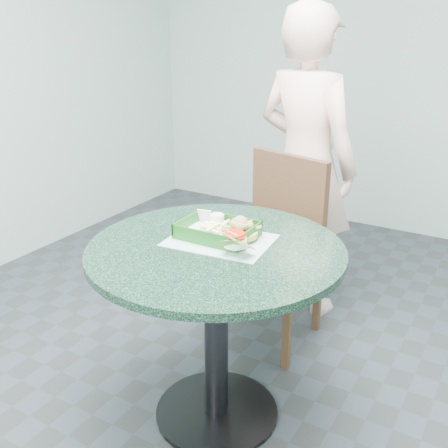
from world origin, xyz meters
The scene contains 11 objects.
floor centered at (0.00, 0.00, 0.00)m, with size 4.00×5.00×0.02m, color #303335.
wall_back centered at (0.00, 2.50, 1.40)m, with size 4.00×0.04×2.80m, color silver.
cafe_table centered at (0.00, 0.00, 0.58)m, with size 0.96×0.96×0.75m.
dining_chair centered at (-0.08, 0.72, 0.53)m, with size 0.46×0.46×0.93m.
diner_person centered at (-0.08, 1.06, 0.91)m, with size 0.66×0.43×1.81m, color beige.
placemat centered at (-0.01, 0.05, 0.75)m, with size 0.38×0.29×0.00m, color #9BB6B3.
food_basket centered at (-0.04, 0.08, 0.77)m, with size 0.28×0.21×0.06m.
crab_sandwich centered at (0.05, 0.10, 0.80)m, with size 0.13×0.13×0.08m.
fries_pile centered at (-0.06, 0.09, 0.79)m, with size 0.12×0.13×0.05m, color #FFF3A4, non-canonical shape.
sauce_ramekin centered at (-0.08, 0.14, 0.80)m, with size 0.06×0.06×0.03m.
garnish_cup centered at (0.08, 0.00, 0.79)m, with size 0.13×0.12×0.05m.
Camera 1 is at (0.93, -1.51, 1.55)m, focal length 42.00 mm.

